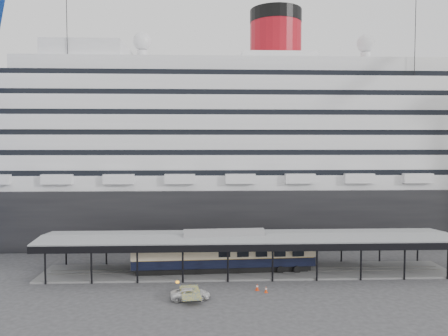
{
  "coord_description": "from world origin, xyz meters",
  "views": [
    {
      "loc": [
        -5.61,
        -54.27,
        17.57
      ],
      "look_at": [
        -3.1,
        8.0,
        14.3
      ],
      "focal_mm": 35.0,
      "sensor_mm": 36.0,
      "label": 1
    }
  ],
  "objects": [
    {
      "name": "port_truck",
      "position": [
        -7.48,
        -5.32,
        0.62
      ],
      "size": [
        4.72,
        2.63,
        1.25
      ],
      "primitive_type": "imported",
      "rotation": [
        0.0,
        0.0,
        1.7
      ],
      "color": "silver",
      "rests_on": "ground"
    },
    {
      "name": "traffic_cone_right",
      "position": [
        1.46,
        -3.38,
        0.38
      ],
      "size": [
        0.44,
        0.44,
        0.77
      ],
      "rotation": [
        0.0,
        0.0,
        0.12
      ],
      "color": "red",
      "rests_on": "ground"
    },
    {
      "name": "platform_canopy",
      "position": [
        0.0,
        5.0,
        2.36
      ],
      "size": [
        56.0,
        9.18,
        5.3
      ],
      "color": "slate",
      "rests_on": "ground"
    },
    {
      "name": "traffic_cone_mid",
      "position": [
        0.5,
        -2.53,
        0.41
      ],
      "size": [
        0.56,
        0.56,
        0.83
      ],
      "rotation": [
        0.0,
        0.0,
        0.38
      ],
      "color": "red",
      "rests_on": "ground"
    },
    {
      "name": "traffic_cone_left",
      "position": [
        -7.98,
        -3.21,
        0.36
      ],
      "size": [
        0.43,
        0.43,
        0.73
      ],
      "rotation": [
        0.0,
        0.0,
        0.16
      ],
      "color": "#E7420C",
      "rests_on": "ground"
    },
    {
      "name": "ground",
      "position": [
        0.0,
        0.0,
        0.0
      ],
      "size": [
        200.0,
        200.0,
        0.0
      ],
      "primitive_type": "plane",
      "color": "#333335",
      "rests_on": "ground"
    },
    {
      "name": "cruise_ship",
      "position": [
        0.05,
        32.0,
        18.35
      ],
      "size": [
        130.0,
        30.0,
        43.9
      ],
      "color": "black",
      "rests_on": "ground"
    },
    {
      "name": "pullman_carriage",
      "position": [
        -3.24,
        5.0,
        2.94
      ],
      "size": [
        25.08,
        4.52,
        24.49
      ],
      "rotation": [
        0.0,
        0.0,
        0.05
      ],
      "color": "black",
      "rests_on": "ground"
    }
  ]
}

